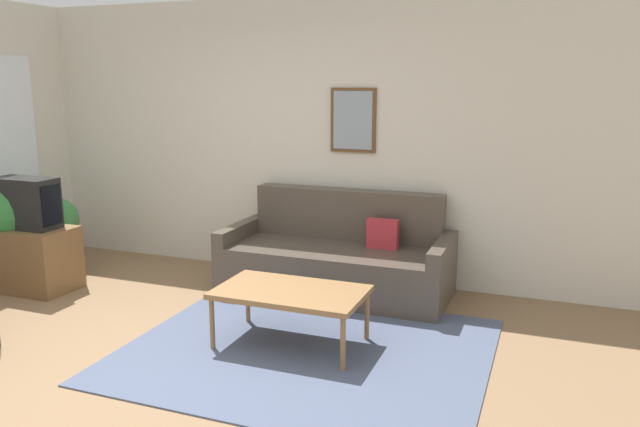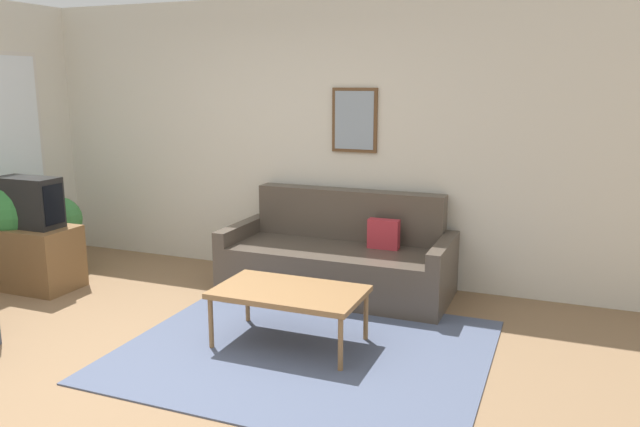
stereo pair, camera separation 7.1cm
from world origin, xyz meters
The scene contains 9 objects.
ground_plane centered at (0.00, 0.00, 0.00)m, with size 16.00×16.00×0.00m, color #846647.
area_rug centered at (0.99, 0.79, 0.01)m, with size 2.55×2.15×0.01m.
wall_back centered at (0.01, 2.57, 1.35)m, with size 8.00×0.09×2.70m.
couch centered at (0.76, 2.11, 0.31)m, with size 2.06×0.90×0.91m.
coffee_table centered at (0.84, 0.85, 0.39)m, with size 1.08×0.63×0.43m.
tv_stand centered at (-1.94, 1.15, 0.29)m, with size 0.81×0.49×0.59m.
tv centered at (-1.93, 1.15, 0.82)m, with size 0.60×0.28×0.46m.
potted_plant_tall centered at (-2.20, 1.22, 0.65)m, with size 0.67×0.67×1.03m.
potted_plant_by_window centered at (-2.18, 1.74, 0.48)m, with size 0.47×0.47×0.75m.
Camera 2 is at (2.64, -3.07, 1.90)m, focal length 35.00 mm.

